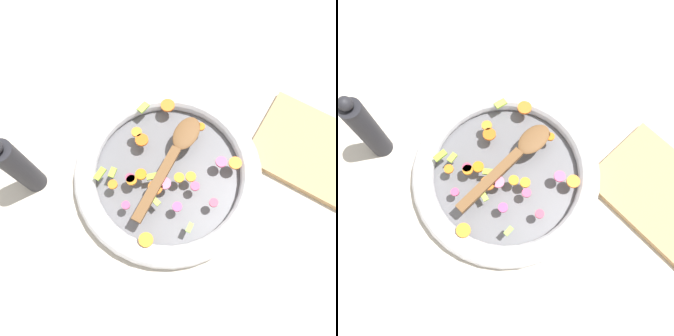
% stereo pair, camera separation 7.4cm
% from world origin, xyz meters
% --- Properties ---
extents(ground_plane, '(4.00, 4.00, 0.00)m').
position_xyz_m(ground_plane, '(0.00, 0.00, 0.00)').
color(ground_plane, beige).
extents(skillet, '(0.44, 0.44, 0.05)m').
position_xyz_m(skillet, '(0.00, 0.00, 0.02)').
color(skillet, slate).
rests_on(skillet, ground_plane).
extents(chopped_vegetables, '(0.29, 0.34, 0.01)m').
position_xyz_m(chopped_vegetables, '(-0.01, -0.01, 0.05)').
color(chopped_vegetables, orange).
rests_on(chopped_vegetables, skillet).
extents(wooden_spoon, '(0.06, 0.28, 0.01)m').
position_xyz_m(wooden_spoon, '(-0.00, 0.03, 0.06)').
color(wooden_spoon, brown).
rests_on(wooden_spoon, chopped_vegetables).
extents(pepper_mill, '(0.05, 0.05, 0.22)m').
position_xyz_m(pepper_mill, '(-0.26, -0.18, 0.10)').
color(pepper_mill, '#232328').
rests_on(pepper_mill, ground_plane).
extents(cutting_board, '(0.31, 0.22, 0.02)m').
position_xyz_m(cutting_board, '(0.29, 0.23, 0.01)').
color(cutting_board, tan).
rests_on(cutting_board, ground_plane).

